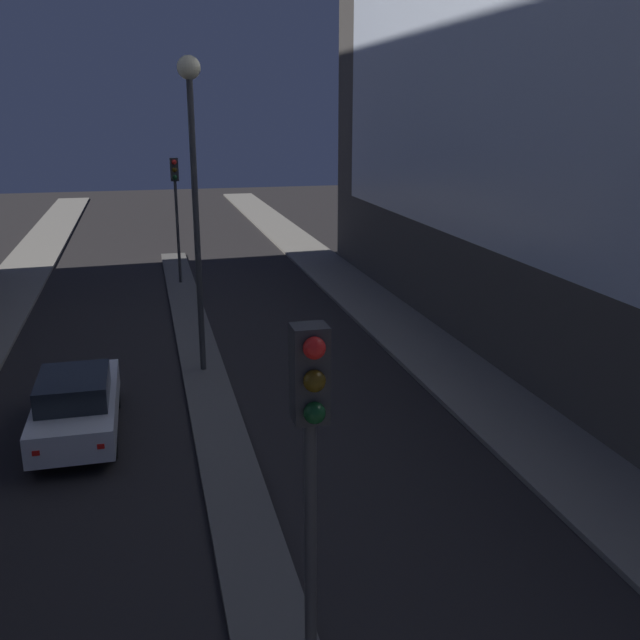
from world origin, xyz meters
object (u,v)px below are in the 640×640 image
at_px(street_lamp, 193,151).
at_px(car_left_lane, 77,404).
at_px(traffic_light_mid, 176,193).
at_px(traffic_light_near, 311,468).

relative_size(street_lamp, car_left_lane, 1.87).
distance_m(traffic_light_mid, car_left_lane, 14.63).
xyz_separation_m(traffic_light_near, car_left_lane, (-3.05, 9.66, -3.04)).
bearing_deg(traffic_light_near, traffic_light_mid, 90.00).
relative_size(traffic_light_mid, street_lamp, 0.62).
distance_m(traffic_light_near, traffic_light_mid, 23.63).
bearing_deg(traffic_light_mid, traffic_light_near, -90.00).
xyz_separation_m(street_lamp, car_left_lane, (-3.05, -3.34, -5.24)).
bearing_deg(street_lamp, traffic_light_near, -90.00).
distance_m(traffic_light_near, car_left_lane, 10.57).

